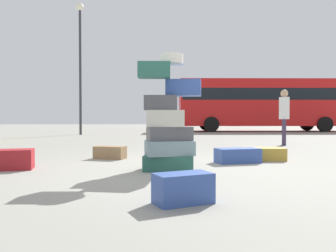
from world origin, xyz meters
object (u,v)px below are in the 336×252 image
Objects in this scene: suitcase_tan_white_trunk at (264,154)px; suitcase_navy_foreground_near at (183,188)px; suitcase_brown_left_side at (110,152)px; parked_bus at (262,102)px; person_bearded_onlooker at (284,112)px; lamp_post at (80,50)px; suitcase_navy_foreground_far at (238,156)px; suitcase_tower at (169,124)px; suitcase_maroon_upright_blue at (13,159)px.

suitcase_navy_foreground_near is (-1.74, -3.27, 0.02)m from suitcase_tan_white_trunk.
parked_bus is (7.20, 14.19, 1.71)m from suitcase_brown_left_side.
suitcase_tan_white_trunk is at bearing -5.93° from person_bearded_onlooker.
suitcase_tan_white_trunk is 0.12× the size of lamp_post.
lamp_post is at bearing 122.00° from suitcase_tan_white_trunk.
parked_bus reaches higher than person_bearded_onlooker.
suitcase_navy_foreground_far is 0.12× the size of lamp_post.
suitcase_tower is 12.52m from lamp_post.
parked_bus is at bearing 68.87° from suitcase_tower.
lamp_post reaches higher than suitcase_navy_foreground_far.
lamp_post is at bearing 110.13° from suitcase_tower.
suitcase_navy_foreground_near is at bearing -126.28° from suitcase_navy_foreground_far.
suitcase_navy_foreground_near is 0.89× the size of suitcase_brown_left_side.
parked_bus is (6.05, 15.66, 1.11)m from suitcase_tower.
suitcase_navy_foreground_near is 18.77m from parked_bus.
suitcase_tan_white_trunk is 1.29× the size of suitcase_maroon_upright_blue.
person_bearded_onlooker is 11.21m from parked_bus.
lamp_post is at bearing 102.77° from suitcase_navy_foreground_far.
suitcase_maroon_upright_blue is at bearing -118.41° from parked_bus.
parked_bus is (8.50, 15.58, 1.68)m from suitcase_maroon_upright_blue.
suitcase_navy_foreground_near reaches higher than suitcase_navy_foreground_far.
parked_bus reaches higher than suitcase_navy_foreground_far.
lamp_post reaches higher than parked_bus.
suitcase_brown_left_side reaches higher than suitcase_tan_white_trunk.
suitcase_navy_foreground_near is 0.91× the size of suitcase_maroon_upright_blue.
suitcase_brown_left_side is at bearing 150.47° from suitcase_navy_foreground_far.
person_bearded_onlooker reaches higher than suitcase_navy_foreground_far.
suitcase_tower reaches higher than person_bearded_onlooker.
suitcase_tower is 0.28× the size of lamp_post.
suitcase_maroon_upright_blue is at bearing -32.65° from person_bearded_onlooker.
suitcase_brown_left_side is (-2.99, 0.27, 0.01)m from suitcase_tan_white_trunk.
lamp_post is (-4.25, 13.36, 4.01)m from suitcase_navy_foreground_near.
suitcase_tan_white_trunk is 4.44m from suitcase_maroon_upright_blue.
suitcase_brown_left_side is at bearing -35.57° from person_bearded_onlooker.
suitcase_maroon_upright_blue is 0.06× the size of parked_bus.
person_bearded_onlooker is (2.26, 3.94, 0.85)m from suitcase_navy_foreground_far.
suitcase_navy_foreground_near is 3.34m from suitcase_maroon_upright_blue.
parked_bus is at bearing 48.59° from suitcase_maroon_upright_blue.
suitcase_tower is at bearing -69.87° from lamp_post.
suitcase_navy_foreground_far is at bearing 1.94° from suitcase_brown_left_side.
suitcase_maroon_upright_blue reaches higher than suitcase_tan_white_trunk.
suitcase_maroon_upright_blue is 0.36× the size of person_bearded_onlooker.
suitcase_navy_foreground_far is at bearing -10.62° from person_bearded_onlooker.
person_bearded_onlooker is at bearing 53.61° from suitcase_tower.
parked_bus reaches higher than suitcase_navy_foreground_near.
suitcase_tower is at bearing -110.92° from parked_bus.
parked_bus is at bearing 80.03° from suitcase_brown_left_side.
suitcase_navy_foreground_far is 0.08× the size of parked_bus.
lamp_post reaches higher than suitcase_tan_white_trunk.
suitcase_maroon_upright_blue is at bearing 115.73° from suitcase_navy_foreground_near.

